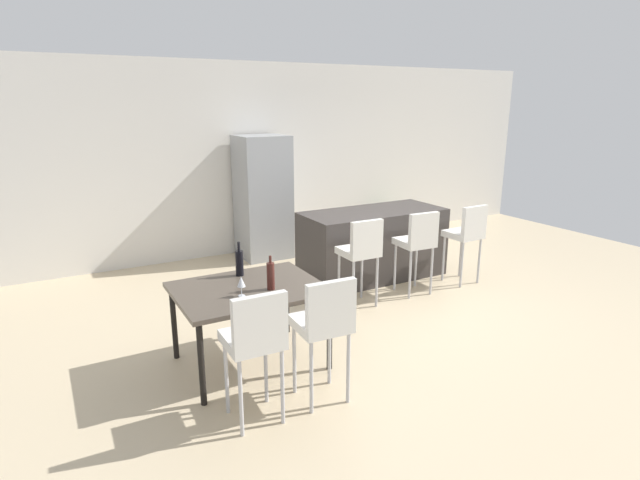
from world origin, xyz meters
name	(u,v)px	position (x,y,z in m)	size (l,w,h in m)	color
ground_plane	(392,301)	(0.00, 0.00, 0.00)	(10.00, 10.00, 0.00)	#C6B28E
back_wall	(286,157)	(0.00, 2.91, 1.45)	(10.00, 0.12, 2.90)	silver
kitchen_island	(373,244)	(0.30, 0.85, 0.46)	(1.93, 0.83, 0.92)	#383330
bar_chair_left	(361,249)	(-0.42, 0.05, 0.70)	(0.40, 0.40, 1.05)	silver
bar_chair_middle	(418,240)	(0.40, 0.05, 0.70)	(0.42, 0.42, 1.05)	silver
bar_chair_right	(467,232)	(1.21, 0.05, 0.70)	(0.42, 0.42, 1.05)	silver
dining_table	(249,294)	(-2.04, -0.59, 0.67)	(1.27, 0.99, 0.74)	#4C4238
dining_chair_near	(255,337)	(-2.32, -1.45, 0.70)	(0.41, 0.41, 1.05)	silver
dining_chair_far	(324,320)	(-1.76, -1.45, 0.70)	(0.42, 0.42, 1.05)	silver
wine_bottle_near	(271,276)	(-1.88, -0.73, 0.86)	(0.07, 0.07, 0.30)	#471E19
wine_bottle_end	(239,263)	(-1.99, -0.26, 0.87)	(0.07, 0.07, 0.33)	black
wine_glass_left	(241,282)	(-2.16, -0.76, 0.86)	(0.07, 0.07, 0.17)	silver
refrigerator	(263,197)	(-0.60, 2.47, 0.92)	(0.72, 0.68, 1.84)	#939699
potted_plant	(390,220)	(1.79, 2.46, 0.31)	(0.34, 0.34, 0.54)	beige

